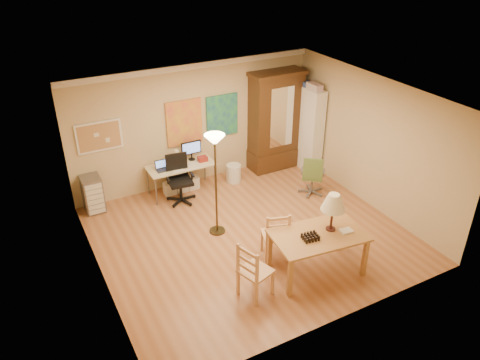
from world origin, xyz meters
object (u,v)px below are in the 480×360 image
computer_desk (182,175)px  office_chair_green (312,184)px  dining_table (324,225)px  bookshelf (309,130)px  armoire (275,127)px  office_chair_black (180,189)px

computer_desk → office_chair_green: size_ratio=1.56×
dining_table → computer_desk: dining_table is taller
office_chair_green → computer_desk: bearing=149.3°
bookshelf → office_chair_green: bearing=-119.9°
dining_table → armoire: armoire is taller
dining_table → computer_desk: (-1.06, 3.58, -0.50)m
office_chair_green → bookshelf: 1.45m
armoire → bookshelf: size_ratio=1.18×
office_chair_green → dining_table: bearing=-122.5°
computer_desk → office_chair_green: bearing=-30.7°
computer_desk → armoire: 2.48m
computer_desk → office_chair_green: (2.42, -1.44, -0.15)m
office_chair_black → armoire: bearing=9.9°
computer_desk → armoire: armoire is taller
dining_table → armoire: bearing=69.9°
bookshelf → office_chair_black: bearing=-179.8°
office_chair_black → office_chair_green: office_chair_black is taller
armoire → office_chair_green: bearing=-89.2°
dining_table → bookshelf: (1.99, 3.23, 0.09)m
computer_desk → office_chair_green: 2.82m
office_chair_black → armoire: 2.73m
computer_desk → bookshelf: bookshelf is taller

